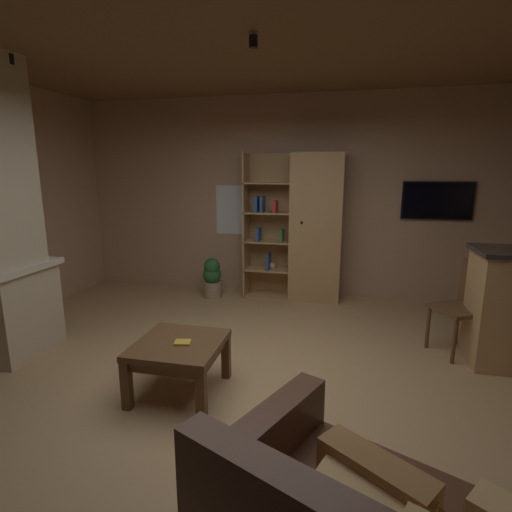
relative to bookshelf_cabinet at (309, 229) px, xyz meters
name	(u,v)px	position (x,y,z in m)	size (l,w,h in m)	color
floor	(246,388)	(-0.28, -2.51, -1.02)	(6.25, 5.51, 0.02)	tan
wall_back	(292,197)	(-0.28, 0.27, 0.41)	(6.37, 0.06, 2.83)	tan
ceiling	(243,17)	(-0.28, -2.51, 1.83)	(6.25, 5.51, 0.02)	brown
window_pane_back	(239,210)	(-1.06, 0.24, 0.21)	(0.71, 0.01, 0.72)	white
bookshelf_cabinet	(309,229)	(0.00, 0.00, 0.00)	(1.35, 0.41, 2.03)	tan
coffee_table	(179,352)	(-0.79, -2.70, -0.65)	(0.68, 0.70, 0.44)	brown
table_book_0	(183,342)	(-0.74, -2.72, -0.56)	(0.13, 0.10, 0.02)	gold
dining_chair	(466,302)	(1.67, -1.40, -0.48)	(0.57, 0.57, 0.92)	brown
potted_floor_plant	(212,277)	(-1.35, -0.22, -0.71)	(0.27, 0.28, 0.58)	#9E896B
wall_mounted_tv	(437,201)	(1.66, 0.21, 0.40)	(0.89, 0.06, 0.50)	black
track_light_spot_0	(10,59)	(-2.50, -2.22, 1.75)	(0.07, 0.07, 0.09)	black
track_light_spot_1	(253,41)	(-0.27, -2.24, 1.75)	(0.07, 0.07, 0.09)	black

